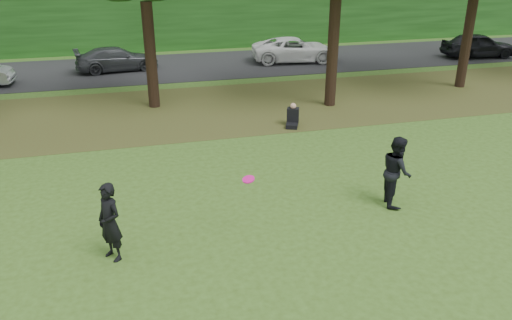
# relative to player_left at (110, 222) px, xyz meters

# --- Properties ---
(leaf_litter) EXTENTS (60.00, 7.00, 0.01)m
(leaf_litter) POSITION_rel_player_left_xyz_m (4.61, 9.80, -0.85)
(leaf_litter) COLOR #453218
(leaf_litter) RESTS_ON ground
(street) EXTENTS (70.00, 7.00, 0.02)m
(street) POSITION_rel_player_left_xyz_m (4.61, 17.80, -0.84)
(street) COLOR black
(street) RESTS_ON ground
(far_hedge) EXTENTS (70.00, 3.00, 5.00)m
(far_hedge) POSITION_rel_player_left_xyz_m (4.61, 23.80, 1.65)
(far_hedge) COLOR #184012
(far_hedge) RESTS_ON ground
(player_left) EXTENTS (0.70, 0.74, 1.71)m
(player_left) POSITION_rel_player_left_xyz_m (0.00, 0.00, 0.00)
(player_left) COLOR black
(player_left) RESTS_ON ground
(player_right) EXTENTS (0.88, 1.02, 1.80)m
(player_right) POSITION_rel_player_left_xyz_m (6.87, 0.70, 0.05)
(player_right) COLOR black
(player_right) RESTS_ON ground
(parked_cars) EXTENTS (40.61, 4.06, 1.42)m
(parked_cars) POSITION_rel_player_left_xyz_m (2.92, 16.77, -0.17)
(parked_cars) COLOR black
(parked_cars) RESTS_ON street
(frisbee) EXTENTS (0.36, 0.35, 0.11)m
(frisbee) POSITION_rel_player_left_xyz_m (2.94, 0.11, 0.57)
(frisbee) COLOR #DD1288
(frisbee) RESTS_ON ground
(seated_person) EXTENTS (0.67, 0.83, 0.83)m
(seated_person) POSITION_rel_player_left_xyz_m (6.30, 7.03, -0.54)
(seated_person) COLOR black
(seated_person) RESTS_ON ground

